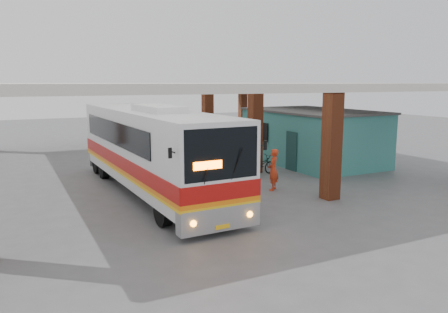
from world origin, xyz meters
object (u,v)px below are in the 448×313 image
motorcycle (260,165)px  pedestrian (273,170)px  red_chair (235,151)px  coach_bus (151,149)px

motorcycle → pedestrian: (-1.13, -2.96, 0.40)m
pedestrian → red_chair: size_ratio=2.47×
pedestrian → red_chair: 9.17m
coach_bus → red_chair: coach_bus is taller
motorcycle → pedestrian: size_ratio=1.07×
coach_bus → pedestrian: coach_bus is taller
coach_bus → motorcycle: 6.24m
coach_bus → motorcycle: coach_bus is taller
coach_bus → pedestrian: (4.88, -2.00, -0.97)m
pedestrian → motorcycle: bearing=-154.7°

